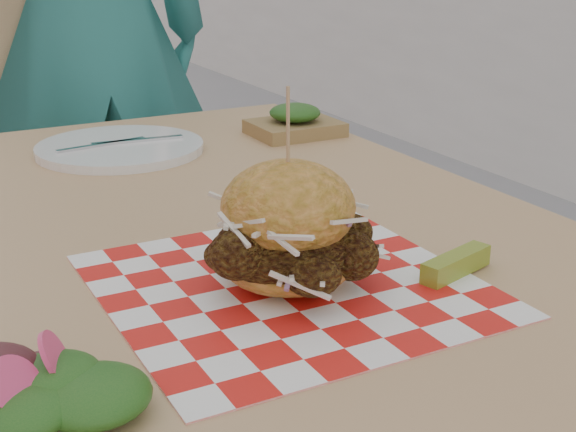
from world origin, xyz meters
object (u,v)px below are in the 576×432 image
object	(u,v)px
patio_table	(210,278)
sandwich	(288,232)
patio_chair	(51,168)
diner	(89,31)

from	to	relation	value
patio_table	sandwich	size ratio (longest dim) A/B	5.98
patio_table	patio_chair	xyz separation A→B (m)	(0.02, 1.04, -0.12)
patio_table	diner	bearing A→B (deg)	82.29
patio_table	patio_chair	size ratio (longest dim) A/B	1.26
patio_table	patio_chair	distance (m)	1.04
patio_chair	diner	bearing A→B (deg)	29.60
patio_chair	sandwich	bearing A→B (deg)	-81.11
patio_table	patio_chair	world-z (taller)	patio_chair
patio_chair	sandwich	xyz separation A→B (m)	(-0.02, -1.26, 0.26)
diner	patio_chair	size ratio (longest dim) A/B	1.82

